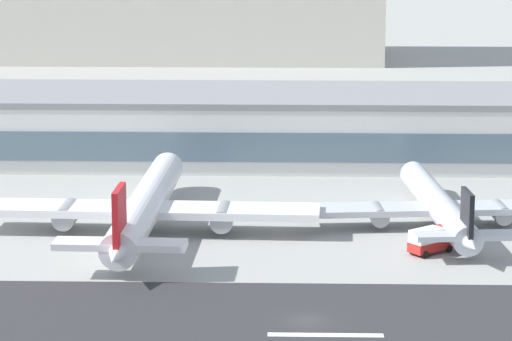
{
  "coord_description": "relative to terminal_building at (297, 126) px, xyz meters",
  "views": [
    {
      "loc": [
        -1.51,
        -137.53,
        47.32
      ],
      "look_at": [
        -6.54,
        40.96,
        7.27
      ],
      "focal_mm": 95.15,
      "sensor_mm": 36.0,
      "label": 1
    }
  ],
  "objects": [
    {
      "name": "runway_centreline_dash_4",
      "position": [
        2.86,
        -85.63,
        -5.64
      ],
      "size": [
        12.0,
        1.2,
        0.01
      ],
      "primitive_type": "cube",
      "color": "white",
      "rests_on": "runway_strip"
    },
    {
      "name": "airliner_black_tail_gate_1",
      "position": [
        19.13,
        -42.59,
        -2.88
      ],
      "size": [
        37.36,
        42.74,
        8.93
      ],
      "rotation": [
        0.0,
        0.0,
        1.67
      ],
      "color": "silver",
      "rests_on": "ground_plane"
    },
    {
      "name": "ground_plane",
      "position": [
        0.92,
        -81.12,
        -5.72
      ],
      "size": [
        1400.0,
        1400.0,
        0.0
      ],
      "primitive_type": "plane",
      "color": "#9E9E99"
    },
    {
      "name": "runway_strip",
      "position": [
        0.92,
        -85.63,
        -5.68
      ],
      "size": [
        800.0,
        35.52,
        0.08
      ],
      "primitive_type": "cube",
      "color": "#2D2D30",
      "rests_on": "ground_plane"
    },
    {
      "name": "service_box_truck_1",
      "position": [
        16.72,
        -54.55,
        -3.94
      ],
      "size": [
        6.16,
        5.67,
        3.25
      ],
      "rotation": [
        0.0,
        0.0,
        0.69
      ],
      "color": "#B2231E",
      "rests_on": "ground_plane"
    },
    {
      "name": "terminal_building",
      "position": [
        0.0,
        0.0,
        0.0
      ],
      "size": [
        205.84,
        24.69,
        11.44
      ],
      "color": "silver",
      "rests_on": "ground_plane"
    },
    {
      "name": "airliner_red_tail_gate_0",
      "position": [
        -20.2,
        -46.77,
        -2.26
      ],
      "size": [
        46.4,
        52.13,
        10.87
      ],
      "rotation": [
        0.0,
        0.0,
        1.53
      ],
      "color": "white",
      "rests_on": "ground_plane"
    }
  ]
}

